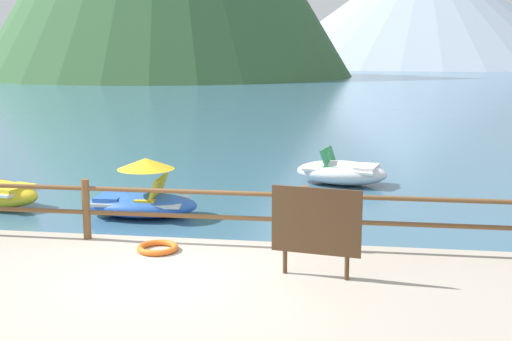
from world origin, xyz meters
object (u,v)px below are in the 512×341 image
object	(u,v)px
pedal_boat_1	(342,172)
pedal_boat_3	(142,197)
sign_board	(316,223)
life_ring	(158,248)

from	to	relation	value
pedal_boat_1	pedal_boat_3	distance (m)	5.43
sign_board	pedal_boat_3	bearing A→B (deg)	132.04
pedal_boat_3	life_ring	bearing A→B (deg)	-68.08
sign_board	pedal_boat_1	bearing A→B (deg)	88.23
pedal_boat_1	pedal_boat_3	world-z (taller)	pedal_boat_3
pedal_boat_1	pedal_boat_3	bearing A→B (deg)	-136.69
life_ring	pedal_boat_3	world-z (taller)	pedal_boat_3
sign_board	life_ring	world-z (taller)	sign_board
sign_board	pedal_boat_1	distance (m)	7.89
life_ring	pedal_boat_3	size ratio (longest dim) A/B	0.26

